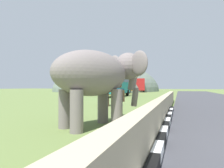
{
  "coord_description": "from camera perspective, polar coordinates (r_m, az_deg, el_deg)",
  "views": [
    {
      "loc": [
        -5.0,
        3.73,
        1.51
      ],
      "look_at": [
        2.09,
        6.2,
        1.6
      ],
      "focal_mm": 30.92,
      "sensor_mm": 36.0,
      "label": 1
    }
  ],
  "objects": [
    {
      "name": "hill_east",
      "position": [
        63.99,
        -1.08,
        -2.07
      ],
      "size": [
        40.84,
        32.67,
        18.14
      ],
      "color": "slate",
      "rests_on": "ground_plane"
    },
    {
      "name": "cow_near",
      "position": [
        15.1,
        -2.15,
        -3.13
      ],
      "size": [
        1.82,
        1.36,
        1.23
      ],
      "color": "#473323",
      "rests_on": "ground_plane"
    },
    {
      "name": "bus_teal",
      "position": [
        28.81,
        1.13,
        0.42
      ],
      "size": [
        7.96,
        2.64,
        3.5
      ],
      "color": "teal",
      "rests_on": "ground_plane"
    },
    {
      "name": "person_handler",
      "position": [
        8.86,
        2.19,
        -4.47
      ],
      "size": [
        0.39,
        0.6,
        1.66
      ],
      "color": "navy",
      "rests_on": "ground_plane"
    },
    {
      "name": "elephant",
      "position": [
        7.4,
        -3.72,
        2.67
      ],
      "size": [
        3.95,
        3.53,
        2.96
      ],
      "color": "slate",
      "rests_on": "ground_plane"
    },
    {
      "name": "bus_orange",
      "position": [
        39.38,
        1.94,
        0.12
      ],
      "size": [
        9.78,
        3.72,
        3.5
      ],
      "color": "orange",
      "rests_on": "ground_plane"
    },
    {
      "name": "striped_curb",
      "position": [
        4.87,
        13.94,
        -17.22
      ],
      "size": [
        16.2,
        0.2,
        0.24
      ],
      "color": "white",
      "rests_on": "ground_plane"
    },
    {
      "name": "barrier_parapet",
      "position": [
        7.11,
        13.26,
        -8.83
      ],
      "size": [
        28.0,
        0.36,
        1.0
      ],
      "primitive_type": "cube",
      "color": "tan",
      "rests_on": "ground_plane"
    },
    {
      "name": "bus_red",
      "position": [
        52.84,
        7.75,
        -0.09
      ],
      "size": [
        9.41,
        4.91,
        3.5
      ],
      "color": "#B21E1E",
      "rests_on": "ground_plane"
    }
  ]
}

